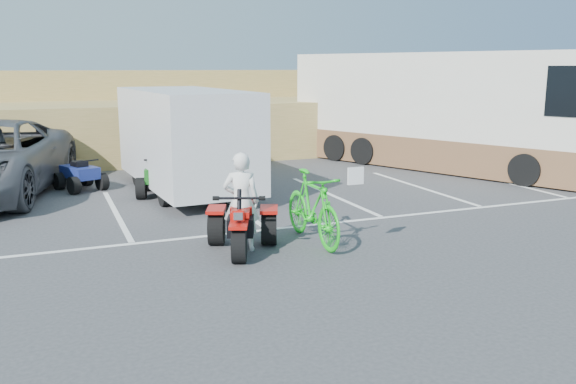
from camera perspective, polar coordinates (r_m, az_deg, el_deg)
name	(u,v)px	position (r m, az deg, el deg)	size (l,w,h in m)	color
ground	(317,265)	(10.28, 2.73, -6.81)	(100.00, 100.00, 0.00)	#39393B
parking_stripes	(278,209)	(14.21, -0.92, -1.57)	(28.00, 5.16, 0.01)	white
grass_embankment	(154,114)	(24.74, -12.45, 7.14)	(40.00, 8.50, 3.10)	olive
red_trike_atv	(242,252)	(10.98, -4.37, -5.63)	(1.30, 1.73, 1.12)	#B4100A
rider	(241,202)	(10.89, -4.40, -0.91)	(0.65, 0.43, 1.78)	white
green_dirt_bike	(313,207)	(11.38, 2.31, -1.46)	(0.64, 2.25, 1.35)	#14BF19
cargo_trailer	(185,137)	(16.16, -9.59, 5.07)	(2.69, 5.88, 2.67)	silver
rv_motorhome	(437,119)	(20.60, 13.76, 6.66)	(6.52, 10.25, 3.63)	silver
quad_atv_blue	(81,190)	(17.33, -18.80, 0.20)	(0.99, 1.33, 0.87)	navy
quad_atv_green	(163,194)	(16.14, -11.66, -0.22)	(1.17, 1.57, 1.03)	#125215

